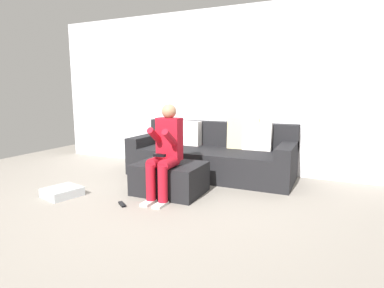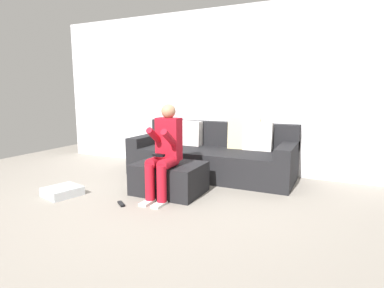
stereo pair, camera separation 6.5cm
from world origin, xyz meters
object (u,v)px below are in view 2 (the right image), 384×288
object	(u,v)px
couch_sectional	(213,156)
remote_near_ottoman	(121,204)
person_seated	(164,150)
storage_bin	(62,191)
ottoman	(169,178)

from	to	relation	value
couch_sectional	remote_near_ottoman	xyz separation A→B (m)	(-0.46, -1.67, -0.29)
person_seated	storage_bin	xyz separation A→B (m)	(-1.19, -0.48, -0.54)
ottoman	remote_near_ottoman	size ratio (longest dim) A/B	5.05
couch_sectional	person_seated	size ratio (longest dim) A/B	2.18
person_seated	remote_near_ottoman	size ratio (longest dim) A/B	6.82
person_seated	ottoman	bearing A→B (deg)	103.24
ottoman	couch_sectional	bearing A→B (deg)	80.63
ottoman	person_seated	world-z (taller)	person_seated
ottoman	remote_near_ottoman	distance (m)	0.71
couch_sectional	remote_near_ottoman	world-z (taller)	couch_sectional
storage_bin	remote_near_ottoman	world-z (taller)	storage_bin
couch_sectional	ottoman	bearing A→B (deg)	-99.37
ottoman	storage_bin	bearing A→B (deg)	-149.85
couch_sectional	storage_bin	bearing A→B (deg)	-127.53
couch_sectional	storage_bin	distance (m)	2.18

